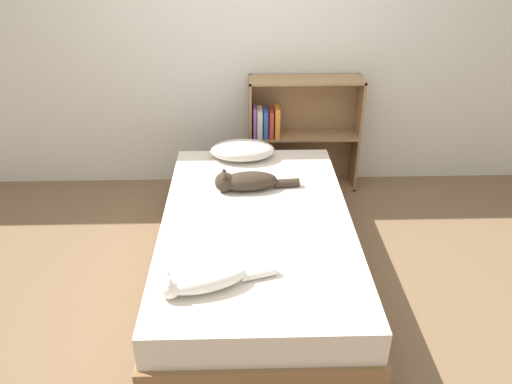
% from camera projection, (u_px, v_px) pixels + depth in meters
% --- Properties ---
extents(ground_plane, '(8.00, 8.00, 0.00)m').
position_uv_depth(ground_plane, '(257.00, 277.00, 3.35)').
color(ground_plane, brown).
extents(wall_back, '(8.00, 0.06, 2.50)m').
position_uv_depth(wall_back, '(252.00, 39.00, 3.97)').
color(wall_back, silver).
rests_on(wall_back, ground_plane).
extents(bed, '(1.22, 2.06, 0.47)m').
position_uv_depth(bed, '(257.00, 249.00, 3.24)').
color(bed, brown).
rests_on(bed, ground_plane).
extents(pillow, '(0.49, 0.29, 0.14)m').
position_uv_depth(pillow, '(242.00, 150.00, 3.82)').
color(pillow, beige).
rests_on(pillow, bed).
extents(cat_light, '(0.60, 0.27, 0.14)m').
position_uv_depth(cat_light, '(203.00, 280.00, 2.51)').
color(cat_light, white).
rests_on(cat_light, bed).
extents(cat_dark, '(0.58, 0.20, 0.16)m').
position_uv_depth(cat_dark, '(246.00, 181.00, 3.40)').
color(cat_dark, '#33281E').
rests_on(cat_dark, bed).
extents(bookshelf, '(0.92, 0.26, 0.97)m').
position_uv_depth(bookshelf, '(298.00, 131.00, 4.24)').
color(bookshelf, '#8E6B47').
rests_on(bookshelf, ground_plane).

